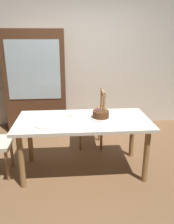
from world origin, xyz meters
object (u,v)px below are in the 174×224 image
at_px(birthday_cake, 101,115).
at_px(plate_near_celebrant, 45,126).
at_px(plate_far_side, 76,114).
at_px(dining_table, 83,126).
at_px(chair_spindle_back, 92,120).
at_px(china_cabinet, 36,82).

height_order(birthday_cake, plate_near_celebrant, birthday_cake).
bearing_deg(plate_far_side, dining_table, -65.54).
height_order(dining_table, chair_spindle_back, chair_spindle_back).
distance_m(dining_table, birthday_cake, 0.27).
relative_size(birthday_cake, plate_near_celebrant, 1.27).
height_order(plate_far_side, chair_spindle_back, chair_spindle_back).
height_order(birthday_cake, china_cabinet, china_cabinet).
bearing_deg(plate_near_celebrant, chair_spindle_back, 54.26).
relative_size(chair_spindle_back, china_cabinet, 0.50).
xyz_separation_m(dining_table, plate_far_side, (-0.09, 0.19, 0.10)).
distance_m(plate_near_celebrant, china_cabinet, 1.79).
xyz_separation_m(plate_near_celebrant, chair_spindle_back, (0.67, 0.93, -0.29)).
relative_size(dining_table, plate_near_celebrant, 7.84).
xyz_separation_m(birthday_cake, plate_far_side, (-0.32, 0.16, -0.04)).
distance_m(birthday_cake, plate_far_side, 0.36).
height_order(birthday_cake, chair_spindle_back, chair_spindle_back).
xyz_separation_m(birthday_cake, plate_near_celebrant, (-0.71, -0.22, -0.04)).
distance_m(dining_table, plate_near_celebrant, 0.52).
bearing_deg(chair_spindle_back, plate_near_celebrant, -125.74).
bearing_deg(plate_far_side, chair_spindle_back, 62.95).
distance_m(dining_table, chair_spindle_back, 0.79).
relative_size(dining_table, china_cabinet, 0.91).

